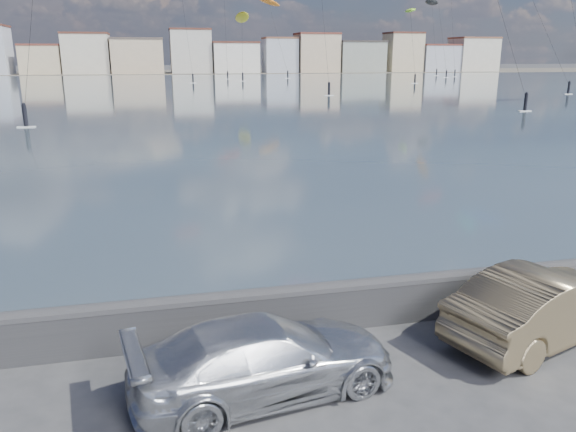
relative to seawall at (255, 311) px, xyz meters
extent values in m
plane|color=#333335|center=(0.00, -2.70, -0.58)|extent=(700.00, 700.00, 0.00)
cube|color=#384455|center=(0.00, 88.80, -0.58)|extent=(500.00, 177.00, 0.00)
cube|color=#4C473D|center=(0.00, 197.30, -0.57)|extent=(500.00, 60.00, 0.00)
cube|color=#28282B|center=(0.00, 0.00, -0.13)|extent=(400.00, 0.35, 0.90)
cylinder|color=#28282B|center=(0.00, 0.00, 0.32)|extent=(400.00, 0.36, 0.36)
cube|color=beige|center=(-35.00, 183.30, 3.67)|extent=(12.00, 10.00, 8.50)
cube|color=brown|center=(-35.00, 183.30, 8.22)|extent=(12.24, 10.20, 0.60)
cube|color=beige|center=(-21.50, 183.30, 5.42)|extent=(14.00, 11.00, 12.00)
cube|color=#562D23|center=(-21.50, 183.30, 11.72)|extent=(14.28, 11.22, 0.60)
cube|color=#CCB293|center=(-6.00, 183.30, 4.67)|extent=(16.00, 13.00, 10.50)
cube|color=#4C423D|center=(-6.00, 183.30, 10.22)|extent=(16.32, 13.26, 0.60)
cube|color=beige|center=(11.00, 183.30, 6.17)|extent=(13.00, 10.00, 13.50)
cube|color=#562D23|center=(11.00, 183.30, 13.22)|extent=(13.26, 10.20, 0.60)
cube|color=white|center=(25.50, 183.30, 4.17)|extent=(15.00, 12.00, 9.50)
cube|color=#562D23|center=(25.50, 183.30, 9.22)|extent=(15.30, 12.24, 0.60)
cube|color=#B2B7C6|center=(41.00, 183.30, 4.92)|extent=(11.00, 9.00, 11.00)
cube|color=brown|center=(41.00, 183.30, 10.72)|extent=(11.22, 9.18, 0.60)
cube|color=#CCB293|center=(54.00, 183.30, 5.67)|extent=(14.00, 11.00, 12.50)
cube|color=brown|center=(54.00, 183.30, 12.22)|extent=(14.28, 11.22, 0.60)
cube|color=gray|center=(69.50, 183.30, 4.42)|extent=(16.00, 12.00, 10.00)
cube|color=#383330|center=(69.50, 183.30, 9.72)|extent=(16.32, 12.24, 0.60)
cube|color=beige|center=(86.00, 183.30, 5.92)|extent=(12.00, 10.00, 13.00)
cube|color=#562D23|center=(86.00, 183.30, 12.72)|extent=(12.24, 10.20, 0.60)
cube|color=#B2B7C6|center=(99.50, 183.30, 3.92)|extent=(14.00, 11.00, 9.00)
cube|color=brown|center=(99.50, 183.30, 8.72)|extent=(14.28, 11.22, 0.60)
cube|color=beige|center=(114.00, 183.30, 5.17)|extent=(15.00, 12.00, 11.50)
cube|color=brown|center=(114.00, 183.30, 11.22)|extent=(15.30, 12.24, 0.60)
imported|color=silver|center=(-0.19, -2.03, 0.09)|extent=(4.89, 2.62, 1.35)
imported|color=#9D875F|center=(5.77, -1.41, 0.18)|extent=(4.88, 3.03, 1.52)
ellipsoid|color=yellow|center=(20.13, 131.19, 13.89)|extent=(3.58, 10.17, 3.64)
cube|color=white|center=(18.28, 119.92, -0.53)|extent=(1.40, 0.42, 0.08)
cylinder|color=black|center=(18.28, 119.92, 0.37)|extent=(0.36, 0.36, 1.70)
sphere|color=black|center=(18.28, 119.92, 1.27)|extent=(0.28, 0.28, 0.28)
cylinder|color=black|center=(19.20, 125.55, 7.30)|extent=(1.89, 11.30, 13.19)
ellipsoid|color=orange|center=(29.04, 143.30, 18.73)|extent=(8.26, 6.39, 3.26)
cube|color=white|center=(32.04, 133.63, -0.53)|extent=(1.40, 0.42, 0.08)
cylinder|color=black|center=(32.04, 133.63, 0.37)|extent=(0.36, 0.36, 1.70)
sphere|color=black|center=(32.04, 133.63, 1.27)|extent=(0.28, 0.28, 0.28)
cylinder|color=black|center=(30.54, 138.46, 9.72)|extent=(3.04, 9.70, 18.02)
cube|color=white|center=(16.41, 132.22, -0.53)|extent=(1.40, 0.42, 0.08)
cylinder|color=black|center=(16.41, 132.22, 0.37)|extent=(0.36, 0.36, 1.70)
sphere|color=black|center=(16.41, 132.22, 1.27)|extent=(0.28, 0.28, 0.28)
cylinder|color=black|center=(16.91, 137.53, 10.74)|extent=(1.03, 10.64, 20.05)
cube|color=white|center=(59.50, 64.36, -0.53)|extent=(1.40, 0.42, 0.08)
cylinder|color=black|center=(59.50, 64.36, 0.37)|extent=(0.36, 0.36, 1.70)
sphere|color=black|center=(59.50, 64.36, 1.27)|extent=(0.28, 0.28, 0.28)
cylinder|color=black|center=(58.27, 72.17, 11.77)|extent=(2.50, 15.65, 22.11)
ellipsoid|color=#8CD826|center=(54.64, 111.38, 14.66)|extent=(4.80, 8.17, 1.80)
cube|color=white|center=(51.94, 101.29, -0.53)|extent=(1.40, 0.42, 0.08)
cylinder|color=black|center=(51.94, 101.29, 0.37)|extent=(0.36, 0.36, 1.70)
sphere|color=black|center=(51.94, 101.29, 1.27)|extent=(0.28, 0.28, 0.28)
cylinder|color=black|center=(53.29, 106.34, 7.69)|extent=(2.74, 10.12, 13.96)
cube|color=white|center=(6.58, 113.11, -0.53)|extent=(1.40, 0.42, 0.08)
cylinder|color=black|center=(6.58, 113.11, 0.37)|extent=(0.36, 0.36, 1.70)
sphere|color=black|center=(6.58, 113.11, 1.27)|extent=(0.28, 0.28, 0.28)
cube|color=white|center=(74.11, 128.90, -0.53)|extent=(1.40, 0.42, 0.08)
cylinder|color=black|center=(74.11, 128.90, 0.37)|extent=(0.36, 0.36, 1.70)
sphere|color=black|center=(74.11, 128.90, 1.27)|extent=(0.28, 0.28, 0.28)
cylinder|color=black|center=(74.86, 135.40, 13.48)|extent=(1.55, 13.04, 25.54)
cube|color=white|center=(-12.06, 39.27, -0.53)|extent=(1.40, 0.42, 0.08)
cylinder|color=black|center=(-12.06, 39.27, 0.37)|extent=(0.36, 0.36, 1.70)
sphere|color=black|center=(-12.06, 39.27, 1.27)|extent=(0.28, 0.28, 0.28)
cube|color=white|center=(36.20, 42.03, -0.53)|extent=(1.40, 0.42, 0.08)
cylinder|color=black|center=(36.20, 42.03, 0.37)|extent=(0.36, 0.36, 1.70)
sphere|color=black|center=(36.20, 42.03, 1.27)|extent=(0.28, 0.28, 0.28)
cylinder|color=black|center=(36.70, 47.55, 7.78)|extent=(1.02, 11.05, 14.15)
ellipsoid|color=black|center=(79.53, 150.69, 20.08)|extent=(7.96, 7.42, 2.21)
cube|color=white|center=(78.37, 142.50, -0.53)|extent=(1.40, 0.42, 0.08)
cylinder|color=black|center=(78.37, 142.50, 0.37)|extent=(0.36, 0.36, 1.70)
sphere|color=black|center=(78.37, 142.50, 1.27)|extent=(0.28, 0.28, 0.28)
cylinder|color=black|center=(78.95, 146.59, 10.40)|extent=(1.19, 8.22, 19.37)
cube|color=white|center=(23.19, 69.54, -0.53)|extent=(1.40, 0.42, 0.08)
cylinder|color=black|center=(23.19, 69.54, 0.37)|extent=(0.36, 0.36, 1.70)
sphere|color=black|center=(23.19, 69.54, 1.27)|extent=(0.28, 0.28, 0.28)
cube|color=white|center=(78.99, 133.18, -0.53)|extent=(1.40, 0.42, 0.08)
cylinder|color=black|center=(78.99, 133.18, 0.37)|extent=(0.36, 0.36, 1.70)
sphere|color=black|center=(78.99, 133.18, 1.27)|extent=(0.28, 0.28, 0.28)
cylinder|color=black|center=(80.35, 140.48, 18.93)|extent=(2.76, 14.63, 36.44)
camera|label=1|loc=(-1.77, -10.47, 5.09)|focal=35.00mm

